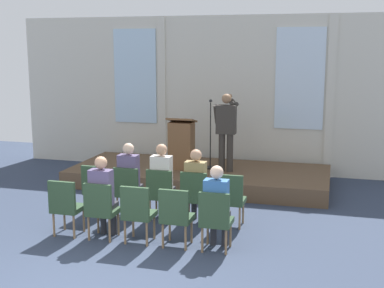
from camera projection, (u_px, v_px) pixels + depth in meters
rear_partition at (215, 94)px, 12.69m from camera, size 10.29×0.14×3.80m
stage_platform at (199, 176)px, 11.62m from camera, size 5.70×2.35×0.36m
speaker at (226, 126)px, 11.16m from camera, size 0.50×0.69×1.70m
mic_stand at (210, 154)px, 11.53m from camera, size 0.28×0.28×1.55m
lectern at (181, 144)px, 11.48m from camera, size 0.60×0.48×1.16m
chair_r0_c0 at (97, 186)px, 9.39m from camera, size 0.46×0.44×0.94m
chair_r0_c1 at (128, 189)px, 9.23m from camera, size 0.46×0.44×0.94m
audience_r0_c1 at (130, 176)px, 9.26m from camera, size 0.36×0.39×1.36m
chair_r0_c2 at (161, 191)px, 9.06m from camera, size 0.46×0.44×0.94m
audience_r0_c2 at (162, 178)px, 9.10m from camera, size 0.36×0.39×1.38m
chair_r0_c3 at (195, 194)px, 8.90m from camera, size 0.46×0.44×0.94m
audience_r0_c3 at (196, 182)px, 8.94m from camera, size 0.36×0.39×1.31m
chair_r0_c4 at (230, 197)px, 8.74m from camera, size 0.46×0.44×0.94m
chair_r1_c0 at (66, 204)px, 8.32m from camera, size 0.46×0.44×0.94m
chair_r1_c1 at (101, 207)px, 8.16m from camera, size 0.46×0.44×0.94m
audience_r1_c1 at (103, 193)px, 8.19m from camera, size 0.36×0.39×1.35m
chair_r1_c2 at (138, 210)px, 7.99m from camera, size 0.46×0.44×0.94m
chair_r1_c3 at (176, 214)px, 7.83m from camera, size 0.46×0.44×0.94m
chair_r1_c4 at (216, 217)px, 7.67m from camera, size 0.46×0.44×0.94m
audience_r1_c4 at (217, 203)px, 7.71m from camera, size 0.36×0.39×1.31m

